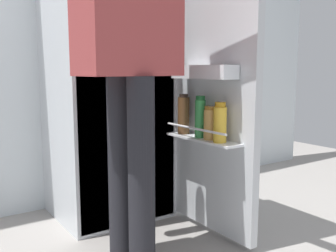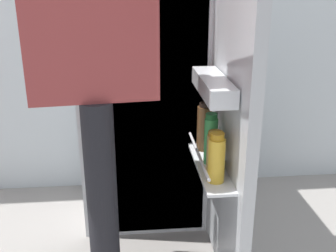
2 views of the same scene
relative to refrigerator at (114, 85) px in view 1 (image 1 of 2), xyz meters
The scene contains 4 objects.
ground_plane 0.95m from the refrigerator, 93.11° to the right, with size 6.08×6.08×0.00m, color gray.
kitchen_wall 0.63m from the refrigerator, 93.87° to the left, with size 4.40×0.10×2.62m, color silver.
refrigerator is the anchor object (origin of this frame).
person 0.69m from the refrigerator, 109.25° to the right, with size 0.62×0.76×1.75m.
Camera 1 is at (-1.01, -1.61, 0.90)m, focal length 40.96 mm.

